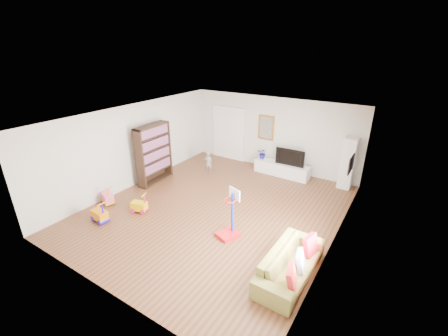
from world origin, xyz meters
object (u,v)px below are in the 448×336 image
Objects in this scene: media_console at (282,169)px; sofa at (291,263)px; bookshelf at (154,154)px; basketball_hoop at (228,214)px.

media_console is 5.15m from sofa.
bookshelf is 4.07m from basketball_hoop.
sofa is (2.12, -4.69, 0.07)m from media_console.
sofa is 1.62× the size of basketball_hoop.
bookshelf is 5.95m from sofa.
bookshelf reaches higher than sofa.
bookshelf is (-3.49, -2.84, 0.77)m from media_console.
bookshelf is 1.58× the size of basketball_hoop.
basketball_hoop reaches higher than media_console.
bookshelf reaches higher than media_console.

